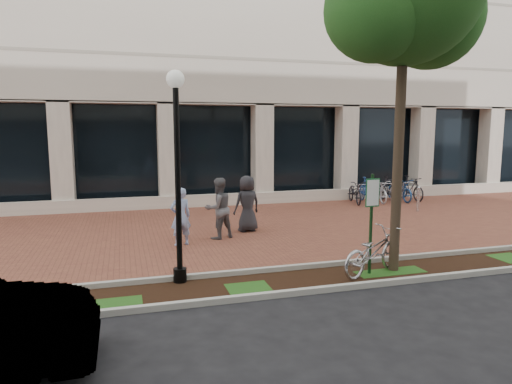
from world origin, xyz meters
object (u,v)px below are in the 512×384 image
object	(u,v)px
pedestrian_right	(247,204)
lamppost	(177,166)
pedestrian_left	(181,217)
bollard	(418,199)
bike_rack_cluster	(383,190)
parking_sign	(372,211)
pedestrian_mid	(218,208)
locked_bicycle	(373,251)

from	to	relation	value
pedestrian_right	lamppost	bearing A→B (deg)	44.00
pedestrian_left	bollard	distance (m)	9.78
lamppost	pedestrian_right	world-z (taller)	lamppost
pedestrian_left	lamppost	bearing A→B (deg)	70.11
bike_rack_cluster	parking_sign	bearing A→B (deg)	-115.95
pedestrian_mid	bollard	world-z (taller)	pedestrian_mid
bollard	bike_rack_cluster	xyz separation A→B (m)	(0.00, 2.51, 0.01)
lamppost	pedestrian_right	size ratio (longest dim) A/B	2.47
parking_sign	lamppost	distance (m)	4.27
parking_sign	bike_rack_cluster	xyz separation A→B (m)	(5.74, 8.77, -0.91)
pedestrian_right	locked_bicycle	bearing A→B (deg)	93.78
pedestrian_left	pedestrian_right	xyz separation A→B (m)	(2.20, 1.14, 0.07)
locked_bicycle	pedestrian_mid	distance (m)	4.94
locked_bicycle	pedestrian_right	size ratio (longest dim) A/B	1.11
pedestrian_left	pedestrian_mid	xyz separation A→B (m)	(1.16, 0.48, 0.09)
pedestrian_mid	lamppost	bearing A→B (deg)	45.60
lamppost	pedestrian_left	distance (m)	3.50
bollard	locked_bicycle	bearing A→B (deg)	-132.16
lamppost	locked_bicycle	xyz separation A→B (m)	(4.17, -0.64, -1.94)
pedestrian_right	bollard	size ratio (longest dim) A/B	1.77
pedestrian_mid	pedestrian_right	bearing A→B (deg)	-168.24
pedestrian_mid	bollard	bearing A→B (deg)	173.49
parking_sign	lamppost	size ratio (longest dim) A/B	0.51
pedestrian_right	bollard	distance (m)	7.38
bollard	lamppost	bearing A→B (deg)	-150.31
bike_rack_cluster	lamppost	bearing A→B (deg)	-133.20
bollard	parking_sign	bearing A→B (deg)	-132.52
pedestrian_left	bike_rack_cluster	size ratio (longest dim) A/B	0.45
parking_sign	pedestrian_right	size ratio (longest dim) A/B	1.27
parking_sign	bollard	xyz separation A→B (m)	(5.74, 6.26, -0.93)
pedestrian_mid	bike_rack_cluster	distance (m)	9.47
locked_bicycle	parking_sign	bearing A→B (deg)	71.98
locked_bicycle	pedestrian_mid	bearing A→B (deg)	8.67
parking_sign	locked_bicycle	distance (m)	0.92
pedestrian_right	bike_rack_cluster	bearing A→B (deg)	-165.71
lamppost	locked_bicycle	bearing A→B (deg)	-8.77
pedestrian_mid	bollard	distance (m)	8.54
locked_bicycle	pedestrian_left	distance (m)	5.29
pedestrian_right	pedestrian_left	bearing A→B (deg)	13.20
parking_sign	pedestrian_right	world-z (taller)	parking_sign
locked_bicycle	bike_rack_cluster	world-z (taller)	bike_rack_cluster
lamppost	pedestrian_mid	world-z (taller)	lamppost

